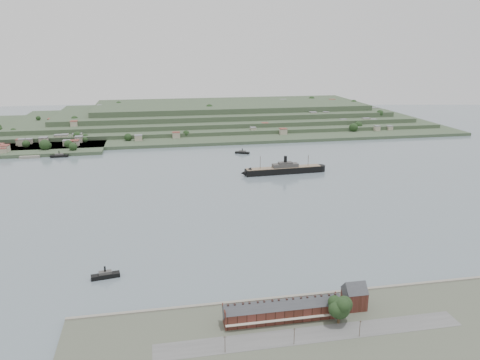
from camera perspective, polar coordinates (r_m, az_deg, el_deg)
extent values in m
plane|color=slate|center=(380.28, -0.26, -3.09)|extent=(1400.00, 1400.00, 0.00)
cube|color=#4C5142|center=(217.00, 9.33, -19.23)|extent=(220.00, 80.00, 2.00)
cube|color=gray|center=(247.75, 6.21, -14.11)|extent=(220.00, 2.00, 2.60)
cube|color=#595959|center=(220.99, 8.80, -18.14)|extent=(140.00, 12.00, 0.10)
cube|color=#401F17|center=(227.53, 5.16, -15.85)|extent=(55.00, 8.00, 7.00)
cube|color=#37393E|center=(225.69, 5.18, -15.10)|extent=(55.60, 8.15, 8.15)
cube|color=beige|center=(223.92, 5.50, -16.60)|extent=(55.00, 1.60, 0.25)
cube|color=#401F17|center=(220.07, -1.98, -15.62)|extent=(0.50, 8.40, 3.00)
cube|color=#401F17|center=(233.41, 11.90, -13.98)|extent=(0.50, 8.40, 3.00)
cube|color=black|center=(220.09, -0.52, -15.18)|extent=(0.90, 1.40, 3.20)
cube|color=black|center=(220.98, 0.93, -15.04)|extent=(0.90, 1.40, 3.20)
cube|color=black|center=(223.79, 4.50, -14.66)|extent=(0.90, 1.40, 3.20)
cube|color=black|center=(225.14, 5.90, -14.49)|extent=(0.90, 1.40, 3.20)
cube|color=black|center=(229.05, 9.30, -14.05)|extent=(0.90, 1.40, 3.20)
cube|color=black|center=(230.82, 10.62, -13.87)|extent=(0.90, 1.40, 3.20)
cube|color=#401F17|center=(241.97, 13.74, -13.90)|extent=(10.00, 10.00, 9.00)
cube|color=#37393E|center=(239.77, 13.81, -12.97)|extent=(10.40, 10.18, 10.18)
cube|color=#384C32|center=(726.40, -5.45, 6.40)|extent=(760.00, 260.00, 4.00)
cube|color=#384C32|center=(752.21, -4.12, 7.12)|extent=(680.00, 220.00, 5.00)
cube|color=#384C32|center=(767.89, -3.14, 7.74)|extent=(600.00, 200.00, 6.00)
cube|color=#384C32|center=(783.74, -2.20, 8.41)|extent=(520.00, 180.00, 7.00)
cube|color=#384C32|center=(799.76, -1.29, 9.12)|extent=(440.00, 160.00, 8.00)
cube|color=#384C32|center=(630.06, -22.90, 3.65)|extent=(150.00, 90.00, 4.00)
cube|color=gray|center=(591.30, -24.17, 2.68)|extent=(22.00, 14.00, 2.80)
cube|color=black|center=(473.49, 5.32, 1.16)|extent=(79.24, 14.65, 6.13)
cone|color=black|center=(462.46, 0.70, 0.86)|extent=(11.05, 11.05, 10.51)
cylinder|color=black|center=(487.47, 9.71, 1.44)|extent=(10.51, 10.51, 6.13)
cube|color=#806C55|center=(472.64, 5.33, 1.55)|extent=(77.45, 13.69, 0.53)
cube|color=#403E3B|center=(472.71, 5.54, 1.79)|extent=(26.65, 9.26, 3.50)
cube|color=#403E3B|center=(472.13, 5.55, 2.07)|extent=(14.31, 6.86, 2.19)
cylinder|color=black|center=(471.32, 5.56, 2.46)|extent=(3.15, 3.15, 7.88)
cylinder|color=#3F2F1D|center=(463.92, 2.48, 2.07)|extent=(0.44, 0.44, 14.01)
cylinder|color=#3F2F1D|center=(480.44, 8.31, 2.31)|extent=(0.44, 0.44, 12.26)
cube|color=black|center=(277.58, -16.08, -11.17)|extent=(16.14, 6.65, 2.51)
cube|color=#403E3B|center=(276.73, -16.11, -10.82)|extent=(7.50, 4.44, 1.88)
cylinder|color=black|center=(275.81, -16.14, -10.44)|extent=(1.04, 1.04, 3.66)
cube|color=black|center=(578.77, -21.15, 2.74)|extent=(20.16, 6.51, 2.65)
cube|color=#403E3B|center=(578.35, -21.17, 2.93)|extent=(9.17, 4.86, 1.99)
cylinder|color=black|center=(577.88, -21.19, 3.14)|extent=(1.11, 1.11, 3.87)
cube|color=black|center=(557.58, 0.29, 3.35)|extent=(17.53, 11.43, 2.28)
cube|color=#403E3B|center=(557.20, 0.29, 3.52)|extent=(8.58, 6.66, 1.71)
cylinder|color=black|center=(556.78, 0.29, 3.71)|extent=(0.95, 0.95, 3.32)
cylinder|color=#3F2F1D|center=(229.35, 11.94, -16.10)|extent=(1.33, 1.33, 5.53)
sphere|color=black|center=(226.75, 12.02, -15.04)|extent=(9.95, 9.95, 9.95)
sphere|color=black|center=(228.04, 12.59, -14.56)|extent=(7.74, 7.74, 7.74)
sphere|color=black|center=(224.40, 11.65, -15.22)|extent=(7.07, 7.07, 7.07)
sphere|color=black|center=(223.63, 12.44, -14.72)|extent=(6.63, 6.63, 6.63)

